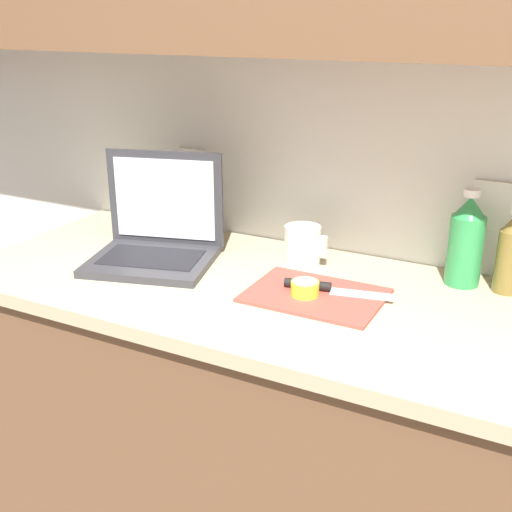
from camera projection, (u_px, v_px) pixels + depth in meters
counter_unit at (392, 479)px, 1.54m from camera, size 2.18×0.64×0.90m
laptop at (157, 235)px, 1.69m from camera, size 0.37×0.34×0.27m
cutting_board at (316, 295)px, 1.48m from camera, size 0.31×0.22×0.01m
knife at (320, 287)px, 1.49m from camera, size 0.26×0.08×0.02m
lemon_half_cut at (305, 288)px, 1.46m from camera, size 0.07×0.07×0.03m
bottle_green_soda at (511, 254)px, 1.48m from camera, size 0.06×0.06×0.21m
bottle_oil_tall at (466, 242)px, 1.51m from camera, size 0.08×0.08×0.24m
measuring_cup at (303, 245)px, 1.66m from camera, size 0.12×0.10×0.10m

